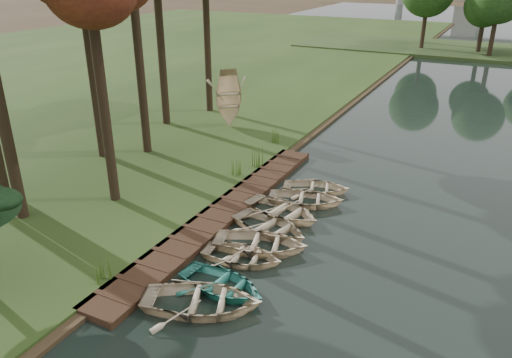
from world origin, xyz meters
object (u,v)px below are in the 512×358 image
at_px(rowboat_0, 202,299).
at_px(stored_rowboat, 229,120).
at_px(boardwalk, 224,212).
at_px(rowboat_2, 242,254).
at_px(rowboat_1, 222,282).

height_order(rowboat_0, stored_rowboat, stored_rowboat).
relative_size(boardwalk, stored_rowboat, 4.30).
distance_m(rowboat_2, stored_rowboat, 15.69).
distance_m(rowboat_0, rowboat_2, 3.00).
bearing_deg(rowboat_0, stored_rowboat, 5.70).
height_order(rowboat_2, stored_rowboat, stored_rowboat).
bearing_deg(stored_rowboat, rowboat_0, -112.10).
bearing_deg(stored_rowboat, rowboat_2, -107.70).
xyz_separation_m(boardwalk, rowboat_0, (2.66, -5.93, 0.30)).
height_order(boardwalk, rowboat_0, rowboat_0).
xyz_separation_m(rowboat_0, stored_rowboat, (-8.43, 16.35, 0.24)).
relative_size(rowboat_2, stored_rowboat, 0.81).
xyz_separation_m(rowboat_2, stored_rowboat, (-8.24, 13.35, 0.32)).
relative_size(boardwalk, rowboat_1, 5.03).
bearing_deg(boardwalk, stored_rowboat, 118.98).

